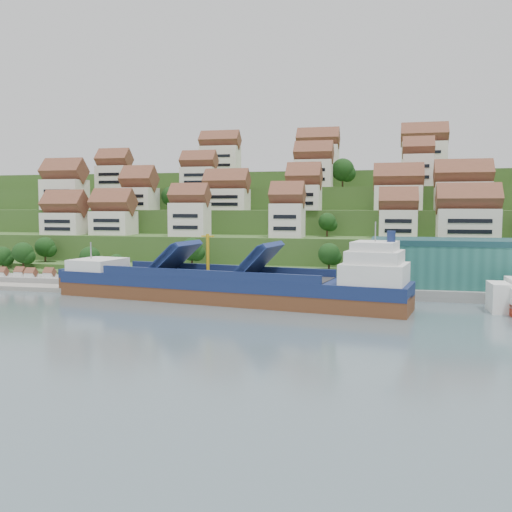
# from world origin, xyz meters

# --- Properties ---
(ground) EXTENTS (300.00, 300.00, 0.00)m
(ground) POSITION_xyz_m (0.00, 0.00, 0.00)
(ground) COLOR slate
(ground) RESTS_ON ground
(quay) EXTENTS (180.00, 14.00, 2.20)m
(quay) POSITION_xyz_m (20.00, 15.00, 1.10)
(quay) COLOR gray
(quay) RESTS_ON ground
(pebble_beach) EXTENTS (45.00, 20.00, 1.00)m
(pebble_beach) POSITION_xyz_m (-58.00, 12.00, 0.50)
(pebble_beach) COLOR gray
(pebble_beach) RESTS_ON ground
(hillside) EXTENTS (260.00, 128.00, 31.00)m
(hillside) POSITION_xyz_m (0.00, 103.55, 10.66)
(hillside) COLOR #2D4C1E
(hillside) RESTS_ON ground
(hillside_village) EXTENTS (156.83, 61.08, 29.48)m
(hillside_village) POSITION_xyz_m (0.34, 61.16, 24.70)
(hillside_village) COLOR white
(hillside_village) RESTS_ON ground
(hillside_trees) EXTENTS (142.47, 62.02, 30.70)m
(hillside_trees) POSITION_xyz_m (-8.51, 46.42, 17.49)
(hillside_trees) COLOR #194115
(hillside_trees) RESTS_ON ground
(flagpole) EXTENTS (1.28, 0.16, 8.00)m
(flagpole) POSITION_xyz_m (18.11, 10.00, 6.88)
(flagpole) COLOR gray
(flagpole) RESTS_ON quay
(beach_huts) EXTENTS (14.40, 3.70, 2.20)m
(beach_huts) POSITION_xyz_m (-60.00, 10.75, 2.10)
(beach_huts) COLOR white
(beach_huts) RESTS_ON pebble_beach
(cargo_ship) EXTENTS (73.84, 22.53, 16.12)m
(cargo_ship) POSITION_xyz_m (-4.32, -1.26, 3.12)
(cargo_ship) COLOR brown
(cargo_ship) RESTS_ON ground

